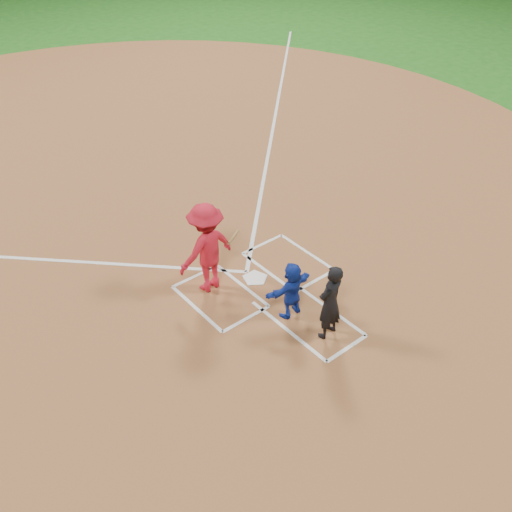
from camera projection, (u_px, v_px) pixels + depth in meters
ground at (255, 279)px, 12.72m from camera, size 120.00×120.00×0.00m
home_plate_dirt at (124, 179)px, 16.46m from camera, size 28.00×28.00×0.01m
home_plate at (255, 278)px, 12.71m from camera, size 0.60×0.60×0.02m
catcher at (292, 290)px, 11.41m from camera, size 1.18×0.41×1.26m
umpire at (330, 302)px, 10.81m from camera, size 0.65×0.48×1.65m
chalk_markings at (136, 188)px, 16.01m from camera, size 28.35×17.32×0.01m
batter_at_plate at (207, 248)px, 11.87m from camera, size 1.64×0.86×2.06m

